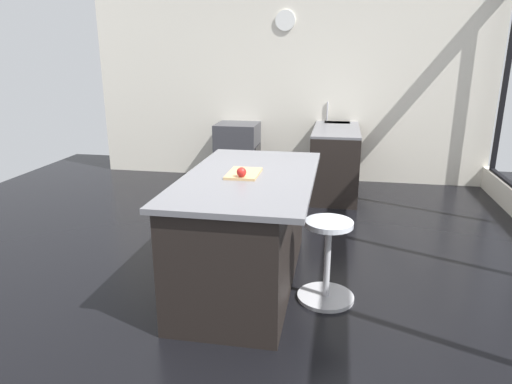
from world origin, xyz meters
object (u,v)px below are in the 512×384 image
Objects in this scene: cutting_board at (244,174)px; apple_red at (241,172)px; oven_range at (238,152)px; kitchen_island at (244,229)px; stool_by_window at (327,263)px.

cutting_board is 0.15m from apple_red.
oven_range is 2.39× the size of cutting_board.
kitchen_island is 5.16× the size of cutting_board.
cutting_board is (3.11, 0.75, 0.51)m from oven_range.
oven_range is 11.58× the size of apple_red.
kitchen_island reaches higher than stool_by_window.
oven_range is at bearing -156.47° from stool_by_window.
apple_red is at bearing 13.16° from oven_range.
cutting_board reaches higher than oven_range.
apple_red reaches higher than oven_range.
kitchen_island is (3.10, 0.75, 0.04)m from oven_range.
apple_red reaches higher than kitchen_island.
stool_by_window is at bearing 87.94° from apple_red.
cutting_board reaches higher than kitchen_island.
apple_red is at bearing 5.32° from cutting_board.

